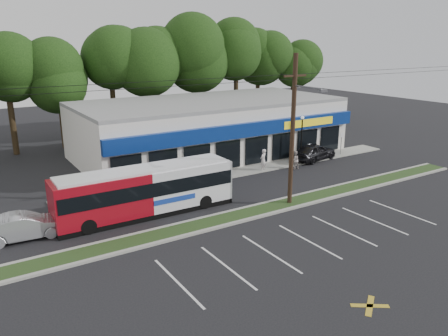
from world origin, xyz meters
TOP-DOWN VIEW (x-y plane):
  - ground at (0.00, 0.00)m, footprint 120.00×120.00m
  - grass_strip at (0.00, 1.00)m, footprint 40.00×1.60m
  - curb_south at (0.00, 0.15)m, footprint 40.00×0.25m
  - curb_north at (0.00, 1.85)m, footprint 40.00×0.25m
  - sidewalk at (5.00, 9.00)m, footprint 32.00×2.20m
  - strip_mall at (5.50, 15.91)m, footprint 25.00×12.55m
  - utility_pole at (2.83, 0.93)m, footprint 50.00×2.77m
  - lamp_post at (11.00, 8.80)m, footprint 0.30×0.30m
  - sign_post at (16.00, 8.57)m, footprint 0.45×0.10m
  - tree_line at (4.00, 26.00)m, footprint 46.76×6.76m
  - metrobus at (-5.92, 4.50)m, footprint 11.54×2.57m
  - car_dark at (12.41, 8.50)m, footprint 4.98×2.64m
  - car_silver at (-13.14, 4.75)m, footprint 4.63×1.87m
  - pedestrian_a at (6.27, 8.28)m, footprint 0.83×0.71m
  - pedestrian_b at (9.00, 7.32)m, footprint 0.88×0.75m

SIDE VIEW (x-z plane):
  - ground at x=0.00m, z-range 0.00..0.00m
  - sidewalk at x=5.00m, z-range 0.00..0.10m
  - grass_strip at x=0.00m, z-range 0.00..0.12m
  - curb_south at x=0.00m, z-range 0.00..0.14m
  - curb_north at x=0.00m, z-range 0.00..0.14m
  - car_silver at x=-13.14m, z-range 0.00..1.50m
  - pedestrian_b at x=9.00m, z-range 0.00..1.59m
  - car_dark at x=12.41m, z-range 0.00..1.61m
  - pedestrian_a at x=6.27m, z-range 0.00..1.92m
  - sign_post at x=16.00m, z-range 0.44..2.67m
  - metrobus at x=-5.92m, z-range 0.09..3.19m
  - strip_mall at x=5.50m, z-range 0.00..5.30m
  - lamp_post at x=11.00m, z-range 0.55..4.80m
  - utility_pole at x=2.83m, z-range 0.41..10.41m
  - tree_line at x=4.00m, z-range 2.50..14.33m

